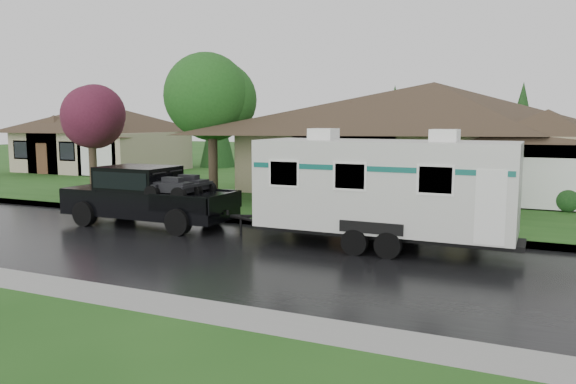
# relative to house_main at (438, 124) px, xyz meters

# --- Properties ---
(ground) EXTENTS (140.00, 140.00, 0.00)m
(ground) POSITION_rel_house_main_xyz_m (-2.29, -13.84, -3.59)
(ground) COLOR #225019
(ground) RESTS_ON ground
(road) EXTENTS (140.00, 8.00, 0.01)m
(road) POSITION_rel_house_main_xyz_m (-2.29, -15.84, -3.59)
(road) COLOR black
(road) RESTS_ON ground
(curb) EXTENTS (140.00, 0.50, 0.15)m
(curb) POSITION_rel_house_main_xyz_m (-2.29, -11.59, -3.52)
(curb) COLOR gray
(curb) RESTS_ON ground
(lawn) EXTENTS (140.00, 26.00, 0.15)m
(lawn) POSITION_rel_house_main_xyz_m (-2.29, 1.16, -3.52)
(lawn) COLOR #225019
(lawn) RESTS_ON ground
(house_main) EXTENTS (19.44, 10.80, 6.90)m
(house_main) POSITION_rel_house_main_xyz_m (0.00, 0.00, 0.00)
(house_main) COLOR gray
(house_main) RESTS_ON lawn
(house_far) EXTENTS (10.80, 8.64, 5.80)m
(house_far) POSITION_rel_house_main_xyz_m (-24.07, 2.02, -0.62)
(house_far) COLOR tan
(house_far) RESTS_ON lawn
(tree_left_green) EXTENTS (4.17, 4.17, 6.91)m
(tree_left_green) POSITION_rel_house_main_xyz_m (-9.59, -6.41, 1.35)
(tree_left_green) COLOR #382B1E
(tree_left_green) RESTS_ON lawn
(tree_red) EXTENTS (3.20, 3.20, 5.30)m
(tree_red) POSITION_rel_house_main_xyz_m (-15.58, -8.13, 0.23)
(tree_red) COLOR #382B1E
(tree_red) RESTS_ON lawn
(shrub_row) EXTENTS (13.60, 1.00, 1.00)m
(shrub_row) POSITION_rel_house_main_xyz_m (-0.29, -4.54, -2.94)
(shrub_row) COLOR #143814
(shrub_row) RESTS_ON lawn
(pickup_truck) EXTENTS (6.43, 2.44, 2.14)m
(pickup_truck) POSITION_rel_house_main_xyz_m (-8.09, -13.42, -2.44)
(pickup_truck) COLOR black
(pickup_truck) RESTS_ON ground
(travel_trailer) EXTENTS (7.93, 2.79, 3.56)m
(travel_trailer) POSITION_rel_house_main_xyz_m (0.73, -13.42, -1.70)
(travel_trailer) COLOR silver
(travel_trailer) RESTS_ON ground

